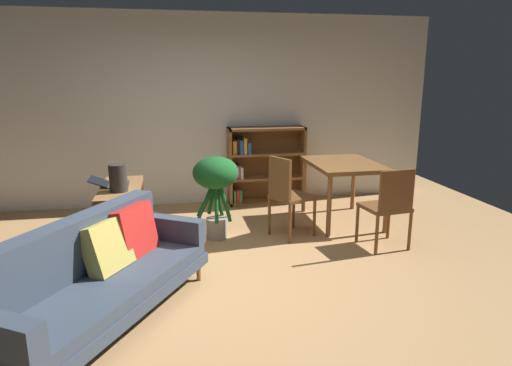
{
  "coord_description": "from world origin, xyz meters",
  "views": [
    {
      "loc": [
        -0.48,
        -3.87,
        1.87
      ],
      "look_at": [
        0.36,
        0.5,
        0.79
      ],
      "focal_mm": 31.69,
      "sensor_mm": 36.0,
      "label": 1
    }
  ],
  "objects_px": {
    "media_console": "(122,214)",
    "bookshelf": "(262,165)",
    "dining_chair_near": "(287,193)",
    "dining_chair_far": "(389,204)",
    "desk_speaker": "(118,178)",
    "potted_floor_plant": "(216,181)",
    "open_laptop": "(112,184)",
    "dining_table": "(343,169)",
    "fabric_couch": "(97,272)"
  },
  "relations": [
    {
      "from": "desk_speaker",
      "to": "bookshelf",
      "type": "height_order",
      "value": "bookshelf"
    },
    {
      "from": "fabric_couch",
      "to": "dining_chair_near",
      "type": "relative_size",
      "value": 2.18
    },
    {
      "from": "open_laptop",
      "to": "dining_table",
      "type": "height_order",
      "value": "dining_table"
    },
    {
      "from": "desk_speaker",
      "to": "media_console",
      "type": "bearing_deg",
      "value": 91.72
    },
    {
      "from": "potted_floor_plant",
      "to": "dining_table",
      "type": "bearing_deg",
      "value": 10.42
    },
    {
      "from": "desk_speaker",
      "to": "bookshelf",
      "type": "bearing_deg",
      "value": 38.87
    },
    {
      "from": "dining_table",
      "to": "dining_chair_far",
      "type": "xyz_separation_m",
      "value": [
        0.13,
        -0.99,
        -0.18
      ]
    },
    {
      "from": "desk_speaker",
      "to": "potted_floor_plant",
      "type": "bearing_deg",
      "value": 5.9
    },
    {
      "from": "fabric_couch",
      "to": "potted_floor_plant",
      "type": "distance_m",
      "value": 1.98
    },
    {
      "from": "dining_table",
      "to": "bookshelf",
      "type": "bearing_deg",
      "value": 127.3
    },
    {
      "from": "dining_chair_far",
      "to": "media_console",
      "type": "bearing_deg",
      "value": 164.69
    },
    {
      "from": "bookshelf",
      "to": "potted_floor_plant",
      "type": "bearing_deg",
      "value": -120.36
    },
    {
      "from": "dining_table",
      "to": "dining_chair_far",
      "type": "bearing_deg",
      "value": -82.3
    },
    {
      "from": "dining_table",
      "to": "open_laptop",
      "type": "bearing_deg",
      "value": -177.08
    },
    {
      "from": "bookshelf",
      "to": "desk_speaker",
      "type": "bearing_deg",
      "value": -141.13
    },
    {
      "from": "open_laptop",
      "to": "potted_floor_plant",
      "type": "distance_m",
      "value": 1.17
    },
    {
      "from": "potted_floor_plant",
      "to": "dining_table",
      "type": "relative_size",
      "value": 0.87
    },
    {
      "from": "fabric_couch",
      "to": "dining_table",
      "type": "relative_size",
      "value": 1.88
    },
    {
      "from": "potted_floor_plant",
      "to": "dining_chair_far",
      "type": "distance_m",
      "value": 1.92
    },
    {
      "from": "dining_chair_near",
      "to": "dining_chair_far",
      "type": "xyz_separation_m",
      "value": [
        0.98,
        -0.56,
        -0.02
      ]
    },
    {
      "from": "media_console",
      "to": "dining_chair_near",
      "type": "height_order",
      "value": "dining_chair_near"
    },
    {
      "from": "dining_chair_far",
      "to": "bookshelf",
      "type": "distance_m",
      "value": 2.3
    },
    {
      "from": "potted_floor_plant",
      "to": "dining_chair_near",
      "type": "bearing_deg",
      "value": -8.6
    },
    {
      "from": "fabric_couch",
      "to": "dining_chair_near",
      "type": "bearing_deg",
      "value": 38.62
    },
    {
      "from": "fabric_couch",
      "to": "dining_chair_far",
      "type": "bearing_deg",
      "value": 18.31
    },
    {
      "from": "potted_floor_plant",
      "to": "dining_table",
      "type": "height_order",
      "value": "potted_floor_plant"
    },
    {
      "from": "desk_speaker",
      "to": "dining_chair_far",
      "type": "relative_size",
      "value": 0.33
    },
    {
      "from": "desk_speaker",
      "to": "dining_chair_far",
      "type": "height_order",
      "value": "desk_speaker"
    },
    {
      "from": "potted_floor_plant",
      "to": "dining_table",
      "type": "distance_m",
      "value": 1.68
    },
    {
      "from": "media_console",
      "to": "bookshelf",
      "type": "distance_m",
      "value": 2.3
    },
    {
      "from": "media_console",
      "to": "open_laptop",
      "type": "relative_size",
      "value": 2.6
    },
    {
      "from": "open_laptop",
      "to": "media_console",
      "type": "bearing_deg",
      "value": -33.4
    },
    {
      "from": "fabric_couch",
      "to": "dining_table",
      "type": "distance_m",
      "value": 3.37
    },
    {
      "from": "dining_chair_near",
      "to": "bookshelf",
      "type": "relative_size",
      "value": 0.86
    },
    {
      "from": "fabric_couch",
      "to": "media_console",
      "type": "height_order",
      "value": "fabric_couch"
    },
    {
      "from": "media_console",
      "to": "desk_speaker",
      "type": "relative_size",
      "value": 3.81
    },
    {
      "from": "dining_table",
      "to": "dining_chair_near",
      "type": "bearing_deg",
      "value": -153.17
    },
    {
      "from": "fabric_couch",
      "to": "dining_table",
      "type": "height_order",
      "value": "fabric_couch"
    },
    {
      "from": "fabric_couch",
      "to": "open_laptop",
      "type": "relative_size",
      "value": 4.85
    },
    {
      "from": "potted_floor_plant",
      "to": "dining_table",
      "type": "xyz_separation_m",
      "value": [
        1.65,
        0.3,
        0.01
      ]
    },
    {
      "from": "open_laptop",
      "to": "dining_chair_far",
      "type": "distance_m",
      "value": 3.07
    },
    {
      "from": "desk_speaker",
      "to": "dining_table",
      "type": "height_order",
      "value": "desk_speaker"
    },
    {
      "from": "bookshelf",
      "to": "dining_chair_far",
      "type": "bearing_deg",
      "value": -65.08
    },
    {
      "from": "dining_table",
      "to": "desk_speaker",
      "type": "bearing_deg",
      "value": -171.33
    },
    {
      "from": "fabric_couch",
      "to": "bookshelf",
      "type": "distance_m",
      "value": 3.58
    },
    {
      "from": "potted_floor_plant",
      "to": "dining_chair_near",
      "type": "height_order",
      "value": "potted_floor_plant"
    },
    {
      "from": "open_laptop",
      "to": "bookshelf",
      "type": "relative_size",
      "value": 0.39
    },
    {
      "from": "open_laptop",
      "to": "dining_table",
      "type": "distance_m",
      "value": 2.82
    },
    {
      "from": "desk_speaker",
      "to": "bookshelf",
      "type": "distance_m",
      "value": 2.41
    },
    {
      "from": "potted_floor_plant",
      "to": "dining_chair_near",
      "type": "relative_size",
      "value": 1.0
    }
  ]
}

